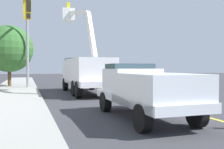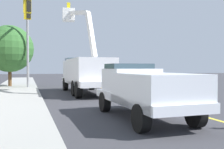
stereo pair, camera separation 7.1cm
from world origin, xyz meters
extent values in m
plane|color=#38383D|center=(0.00, 0.00, 0.00)|extent=(120.00, 120.00, 0.00)
cube|color=#9E9E99|center=(-0.78, 7.42, 0.06)|extent=(60.05, 9.88, 0.12)
cube|color=yellow|center=(0.00, 0.00, 0.00)|extent=(49.74, 5.41, 0.01)
cube|color=white|center=(-0.14, 2.39, 0.90)|extent=(8.42, 3.35, 0.36)
cube|color=white|center=(2.47, 2.66, 1.67)|extent=(2.86, 2.61, 1.60)
cube|color=#384C56|center=(2.67, 2.68, 2.37)|extent=(2.01, 2.28, 0.64)
cube|color=white|center=(-1.12, 2.29, 1.62)|extent=(5.48, 3.04, 1.80)
cube|color=white|center=(-2.19, 2.30, 4.06)|extent=(1.15, 0.71, 3.06)
cube|color=white|center=(-0.49, 3.04, 5.79)|extent=(2.76, 1.41, 0.74)
cube|color=white|center=(0.81, 3.61, 5.87)|extent=(0.90, 0.90, 0.90)
cube|color=yellow|center=(0.81, 3.61, 6.47)|extent=(0.36, 0.24, 0.60)
cylinder|color=black|center=(2.60, 3.81, 0.52)|extent=(1.07, 0.45, 1.04)
cylinder|color=black|center=(2.83, 1.57, 0.52)|extent=(1.07, 0.45, 1.04)
cylinder|color=black|center=(-1.72, 3.35, 0.52)|extent=(1.07, 0.45, 1.04)
cylinder|color=black|center=(-1.49, 1.11, 0.52)|extent=(1.07, 0.45, 1.04)
cylinder|color=black|center=(-3.03, 3.21, 0.52)|extent=(1.07, 0.45, 1.04)
cylinder|color=black|center=(-2.79, 0.98, 0.52)|extent=(1.07, 0.45, 1.04)
cube|color=white|center=(-9.77, 1.37, 0.75)|extent=(5.79, 2.68, 0.30)
cube|color=white|center=(-8.55, 1.50, 1.30)|extent=(2.21, 2.13, 1.10)
cube|color=#384C56|center=(-8.35, 1.52, 1.78)|extent=(1.52, 1.90, 0.56)
cube|color=white|center=(-10.78, 1.27, 1.15)|extent=(3.56, 2.44, 1.10)
cylinder|color=black|center=(-8.04, 2.51, 0.42)|extent=(0.87, 0.39, 0.84)
cylinder|color=black|center=(-7.84, 0.63, 0.42)|extent=(0.87, 0.39, 0.84)
cylinder|color=black|center=(-11.71, 2.12, 0.42)|extent=(0.87, 0.39, 0.84)
cylinder|color=black|center=(-11.51, 0.24, 0.42)|extent=(0.87, 0.39, 0.84)
cube|color=tan|center=(6.91, -1.83, 0.79)|extent=(4.97, 2.39, 0.70)
cube|color=#384C56|center=(7.06, -1.81, 1.39)|extent=(3.61, 2.03, 0.60)
cylinder|color=black|center=(5.38, -2.85, 0.34)|extent=(0.70, 0.31, 0.68)
cylinder|color=black|center=(5.20, -1.15, 0.34)|extent=(0.70, 0.31, 0.68)
cylinder|color=black|center=(8.62, -2.51, 0.34)|extent=(0.70, 0.31, 0.68)
cylinder|color=black|center=(8.44, -0.81, 0.34)|extent=(0.70, 0.31, 0.68)
cube|color=black|center=(4.45, 0.93, 0.02)|extent=(0.40, 0.40, 0.04)
cone|color=orange|center=(4.45, 0.93, 0.41)|extent=(0.32, 0.32, 0.74)
cylinder|color=white|center=(4.45, 0.93, 0.48)|extent=(0.20, 0.20, 0.08)
cylinder|color=gray|center=(5.40, 7.07, 3.78)|extent=(0.22, 0.22, 7.56)
cube|color=gray|center=(2.28, 6.74, 6.84)|extent=(6.26, 0.82, 0.16)
cube|color=gold|center=(2.90, 6.80, 6.29)|extent=(0.18, 0.57, 1.00)
cube|color=black|center=(2.91, 6.70, 6.29)|extent=(0.23, 0.34, 0.84)
cube|color=gold|center=(0.40, 6.54, 6.29)|extent=(0.18, 0.57, 1.00)
cube|color=black|center=(0.41, 6.44, 6.29)|extent=(0.23, 0.34, 0.84)
cylinder|color=brown|center=(7.05, 8.89, 1.06)|extent=(0.32, 0.32, 2.13)
sphere|color=#33662D|center=(7.05, 8.89, 3.69)|extent=(4.47, 4.47, 4.47)
camera|label=1|loc=(-18.70, 4.59, 1.90)|focal=40.69mm
camera|label=2|loc=(-18.72, 4.52, 1.90)|focal=40.69mm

